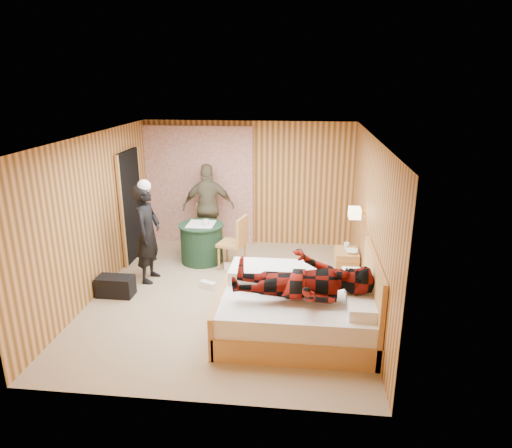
# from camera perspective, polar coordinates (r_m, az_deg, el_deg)

# --- Properties ---
(floor) EXTENTS (4.20, 5.00, 0.01)m
(floor) POSITION_cam_1_polar(r_m,az_deg,el_deg) (7.34, -3.37, -8.91)
(floor) COLOR tan
(floor) RESTS_ON ground
(ceiling) EXTENTS (4.20, 5.00, 0.01)m
(ceiling) POSITION_cam_1_polar(r_m,az_deg,el_deg) (6.60, -3.77, 10.84)
(ceiling) COLOR silver
(ceiling) RESTS_ON wall_back
(wall_back) EXTENTS (4.20, 0.02, 2.50)m
(wall_back) POSITION_cam_1_polar(r_m,az_deg,el_deg) (9.26, -0.96, 5.06)
(wall_back) COLOR #E09456
(wall_back) RESTS_ON floor
(wall_left) EXTENTS (0.02, 5.00, 2.50)m
(wall_left) POSITION_cam_1_polar(r_m,az_deg,el_deg) (7.51, -19.57, 0.94)
(wall_left) COLOR #E09456
(wall_left) RESTS_ON floor
(wall_right) EXTENTS (0.02, 5.00, 2.50)m
(wall_right) POSITION_cam_1_polar(r_m,az_deg,el_deg) (6.84, 14.05, -0.15)
(wall_right) COLOR #E09456
(wall_right) RESTS_ON floor
(curtain) EXTENTS (2.20, 0.08, 2.40)m
(curtain) POSITION_cam_1_polar(r_m,az_deg,el_deg) (9.38, -7.11, 4.78)
(curtain) COLOR beige
(curtain) RESTS_ON floor
(doorway) EXTENTS (0.06, 0.90, 2.05)m
(doorway) POSITION_cam_1_polar(r_m,az_deg,el_deg) (8.78, -15.34, 2.19)
(doorway) COLOR black
(doorway) RESTS_ON floor
(wall_lamp) EXTENTS (0.26, 0.24, 0.16)m
(wall_lamp) POSITION_cam_1_polar(r_m,az_deg,el_deg) (7.23, 12.25, 1.37)
(wall_lamp) COLOR gold
(wall_lamp) RESTS_ON wall_right
(bed) EXTENTS (2.08, 1.64, 1.13)m
(bed) POSITION_cam_1_polar(r_m,az_deg,el_deg) (6.27, 5.46, -10.56)
(bed) COLOR #E2AD5C
(bed) RESTS_ON floor
(nightstand) EXTENTS (0.40, 0.54, 0.52)m
(nightstand) POSITION_cam_1_polar(r_m,az_deg,el_deg) (7.93, 11.19, -4.98)
(nightstand) COLOR #E2AD5C
(nightstand) RESTS_ON floor
(round_table) EXTENTS (0.83, 0.83, 0.74)m
(round_table) POSITION_cam_1_polar(r_m,az_deg,el_deg) (8.55, -6.80, -2.32)
(round_table) COLOR #1C3D2B
(round_table) RESTS_ON floor
(chair_far) EXTENTS (0.52, 0.52, 0.93)m
(chair_far) POSITION_cam_1_polar(r_m,az_deg,el_deg) (9.10, -6.06, 0.10)
(chair_far) COLOR #E2AD5C
(chair_far) RESTS_ON floor
(chair_near) EXTENTS (0.54, 0.54, 0.98)m
(chair_near) POSITION_cam_1_polar(r_m,az_deg,el_deg) (8.09, -2.48, -1.90)
(chair_near) COLOR #E2AD5C
(chair_near) RESTS_ON floor
(duffel_bag) EXTENTS (0.57, 0.31, 0.32)m
(duffel_bag) POSITION_cam_1_polar(r_m,az_deg,el_deg) (7.59, -17.14, -7.44)
(duffel_bag) COLOR black
(duffel_bag) RESTS_ON floor
(sneaker_left) EXTENTS (0.29, 0.17, 0.12)m
(sneaker_left) POSITION_cam_1_polar(r_m,az_deg,el_deg) (8.26, -3.06, -5.26)
(sneaker_left) COLOR white
(sneaker_left) RESTS_ON floor
(sneaker_right) EXTENTS (0.29, 0.21, 0.12)m
(sneaker_right) POSITION_cam_1_polar(r_m,az_deg,el_deg) (7.57, -6.01, -7.62)
(sneaker_right) COLOR white
(sneaker_right) RESTS_ON floor
(woman_standing) EXTENTS (0.43, 0.63, 1.67)m
(woman_standing) POSITION_cam_1_polar(r_m,az_deg,el_deg) (7.77, -13.39, -1.16)
(woman_standing) COLOR black
(woman_standing) RESTS_ON floor
(man_at_table) EXTENTS (1.06, 0.56, 1.72)m
(man_at_table) POSITION_cam_1_polar(r_m,az_deg,el_deg) (9.04, -5.94, 2.12)
(man_at_table) COLOR brown
(man_at_table) RESTS_ON floor
(man_on_bed) EXTENTS (0.86, 0.67, 1.77)m
(man_on_bed) POSITION_cam_1_polar(r_m,az_deg,el_deg) (5.77, 5.90, -5.81)
(man_on_bed) COLOR maroon
(man_on_bed) RESTS_ON bed
(book_lower) EXTENTS (0.23, 0.27, 0.02)m
(book_lower) POSITION_cam_1_polar(r_m,az_deg,el_deg) (7.78, 11.34, -3.34)
(book_lower) COLOR white
(book_lower) RESTS_ON nightstand
(book_upper) EXTENTS (0.22, 0.26, 0.02)m
(book_upper) POSITION_cam_1_polar(r_m,az_deg,el_deg) (7.77, 11.35, -3.20)
(book_upper) COLOR white
(book_upper) RESTS_ON nightstand
(cup_nightstand) EXTENTS (0.13, 0.13, 0.09)m
(cup_nightstand) POSITION_cam_1_polar(r_m,az_deg,el_deg) (7.94, 11.25, -2.63)
(cup_nightstand) COLOR white
(cup_nightstand) RESTS_ON nightstand
(cup_table) EXTENTS (0.13, 0.13, 0.10)m
(cup_table) POSITION_cam_1_polar(r_m,az_deg,el_deg) (8.34, -6.31, 0.21)
(cup_table) COLOR white
(cup_table) RESTS_ON round_table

